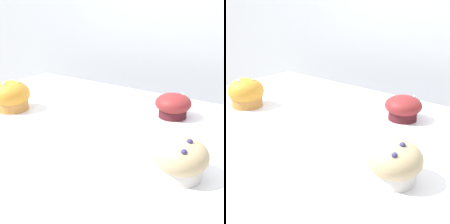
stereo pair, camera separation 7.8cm
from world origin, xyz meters
TOP-DOWN VIEW (x-y plane):
  - wall_back at (0.00, 0.60)m, footprint 3.20×0.10m
  - muffin_front_center at (0.17, 0.14)m, footprint 0.10×0.10m
  - muffin_back_left at (0.31, -0.14)m, footprint 0.10×0.10m
  - muffin_back_right at (-0.25, -0.07)m, footprint 0.11×0.11m

SIDE VIEW (x-z plane):
  - wall_back at x=0.00m, z-range 0.00..1.80m
  - muffin_front_center at x=0.17m, z-range 0.96..1.02m
  - muffin_back_left at x=0.31m, z-range 0.95..1.04m
  - muffin_back_right at x=-0.25m, z-range 0.95..1.04m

